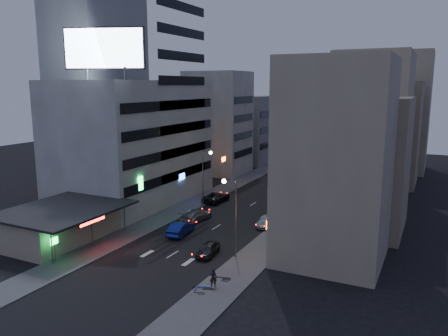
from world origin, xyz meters
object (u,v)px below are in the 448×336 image
Objects in this scene: road_car_silver at (196,215)px; scooter_silver_a at (216,282)px; parked_car_right_near at (208,249)px; scooter_blue at (211,280)px; parked_car_right_mid at (267,221)px; scooter_silver_b at (229,274)px; parked_car_right_far at (289,193)px; road_car_blue at (181,228)px; scooter_black_a at (205,287)px; parked_car_left at (216,197)px; scooter_black_b at (231,272)px; person at (213,278)px.

scooter_silver_a is at bearing 131.36° from road_car_silver.
parked_car_right_near is 1.92× the size of scooter_blue.
parked_car_right_mid is at bearing 73.10° from parked_car_right_near.
parked_car_right_near is 0.97× the size of parked_car_right_mid.
parked_car_right_mid is at bearing 5.45° from scooter_silver_b.
road_car_blue is at bearing -110.29° from parked_car_right_far.
scooter_silver_b is (0.81, 3.08, 0.05)m from scooter_black_a.
scooter_black_b is (13.47, -23.29, -0.00)m from parked_car_left.
scooter_silver_b is (4.46, -31.23, -0.01)m from parked_car_right_far.
road_car_blue reaches higher than scooter_black_a.
scooter_blue is 1.00× the size of scooter_black_b.
parked_car_right_near is 2.15× the size of scooter_silver_a.
scooter_silver_b is at bearing 171.63° from scooter_black_b.
road_car_blue is 5.70m from road_car_silver.
person is at bearing 150.46° from scooter_black_b.
parked_car_right_near is at bearing 138.09° from road_car_blue.
road_car_blue is at bearing 47.37° from scooter_silver_a.
scooter_blue reaches higher than scooter_black_a.
person reaches higher than scooter_blue.
road_car_blue reaches higher than parked_car_right_far.
road_car_blue reaches higher than parked_car_right_near.
scooter_silver_b is at bearing -78.66° from parked_car_right_mid.
parked_car_right_near is 7.70m from scooter_silver_a.
scooter_black_b reaches higher than parked_car_right_mid.
person reaches higher than road_car_silver.
scooter_black_a is (1.63, -19.09, -0.05)m from parked_car_right_mid.
person is 0.91× the size of scooter_silver_a.
scooter_black_a is 3.19m from scooter_silver_b.
parked_car_right_far is at bearing 83.48° from parked_car_right_near.
parked_car_right_mid reaches higher than scooter_silver_b.
scooter_silver_a is at bearing -80.78° from parked_car_right_mid.
parked_car_left is 11.77m from parked_car_right_far.
scooter_black_b is at bearing -78.56° from parked_car_right_mid.
scooter_blue is (3.82, -6.47, 0.08)m from parked_car_right_near.
scooter_black_a is at bearing -89.16° from parked_car_right_far.
parked_car_left is at bearing 147.83° from parked_car_right_mid.
road_car_silver reaches higher than scooter_black_b.
road_car_blue is at bearing -74.57° from person.
parked_car_right_far is (0.16, 26.72, -0.00)m from parked_car_right_near.
road_car_silver is at bearing 26.59° from scooter_black_b.
parked_car_right_near is 0.85× the size of parked_car_right_far.
parked_car_right_near is 0.82× the size of road_car_blue.
parked_car_left reaches higher than scooter_black_a.
parked_car_left reaches higher than scooter_silver_a.
scooter_black_b is (10.49, -8.28, -0.04)m from road_car_blue.
parked_car_right_mid is at bearing -162.83° from road_car_silver.
parked_car_right_far is 0.96× the size of road_car_blue.
parked_car_left is at bearing 3.20° from scooter_black_a.
road_car_silver is (-9.20, -1.73, 0.08)m from parked_car_right_mid.
parked_car_right_mid is 15.36m from parked_car_right_far.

